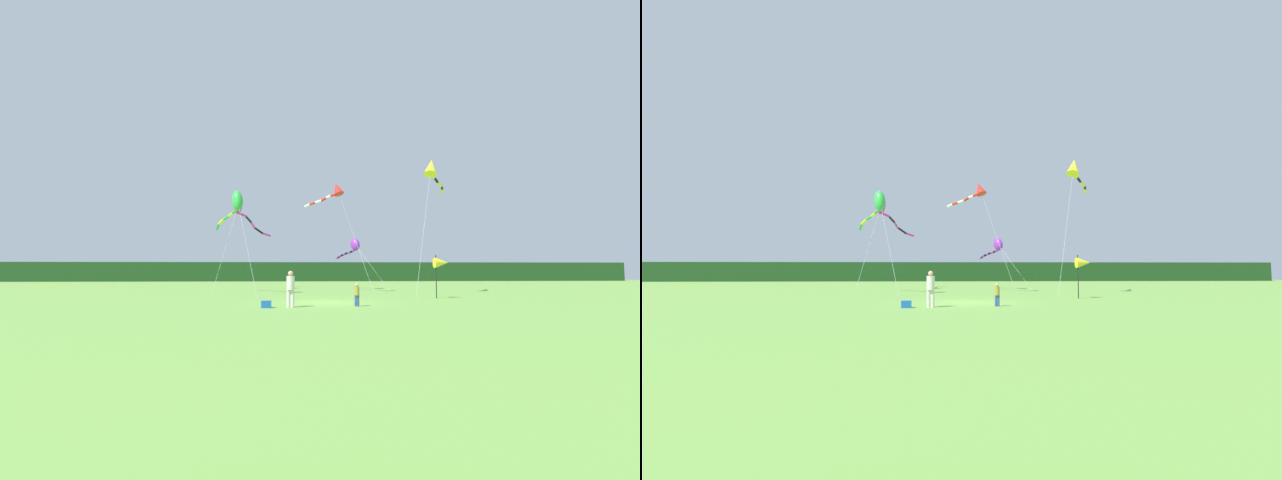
{
  "view_description": "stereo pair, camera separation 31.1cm",
  "coord_description": "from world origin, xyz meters",
  "views": [
    {
      "loc": [
        -1.86,
        -23.44,
        1.82
      ],
      "look_at": [
        0.0,
        6.0,
        3.94
      ],
      "focal_mm": 23.44,
      "sensor_mm": 36.0,
      "label": 1
    },
    {
      "loc": [
        -1.55,
        -23.45,
        1.82
      ],
      "look_at": [
        0.0,
        6.0,
        3.94
      ],
      "focal_mm": 23.44,
      "sensor_mm": 36.0,
      "label": 2
    }
  ],
  "objects": [
    {
      "name": "kite_magenta",
      "position": [
        -6.64,
        14.71,
        7.31
      ],
      "size": [
        4.0,
        10.59,
        8.55
      ],
      "color": "#B2B2B2",
      "rests_on": "ground"
    },
    {
      "name": "person_child",
      "position": [
        1.32,
        -2.52,
        0.64
      ],
      "size": [
        0.25,
        0.25,
        1.15
      ],
      "color": "#334C8C",
      "rests_on": "ground"
    },
    {
      "name": "ground_plane",
      "position": [
        0.0,
        0.0,
        0.0
      ],
      "size": [
        120.0,
        120.0,
        0.0
      ],
      "primitive_type": "plane",
      "color": "#6B9E42"
    },
    {
      "name": "cooler_box",
      "position": [
        -3.17,
        -3.06,
        0.17
      ],
      "size": [
        0.47,
        0.42,
        0.34
      ],
      "primitive_type": "cube",
      "color": "#1959B2",
      "rests_on": "ground"
    },
    {
      "name": "kite_purple",
      "position": [
        3.83,
        15.67,
        4.13
      ],
      "size": [
        3.78,
        7.45,
        5.05
      ],
      "color": "#B2B2B2",
      "rests_on": "ground"
    },
    {
      "name": "banner_flag_pole",
      "position": [
        7.65,
        2.99,
        2.27
      ],
      "size": [
        0.9,
        0.7,
        2.79
      ],
      "color": "black",
      "rests_on": "ground"
    },
    {
      "name": "kite_red",
      "position": [
        1.37,
        9.38,
        8.13
      ],
      "size": [
        5.03,
        5.03,
        8.9
      ],
      "color": "#B2B2B2",
      "rests_on": "ground"
    },
    {
      "name": "kite_yellow",
      "position": [
        8.89,
        8.07,
        9.69
      ],
      "size": [
        4.64,
        7.13,
        10.63
      ],
      "color": "#B2B2B2",
      "rests_on": "ground"
    },
    {
      "name": "person_adult",
      "position": [
        -2.01,
        -2.92,
        0.99
      ],
      "size": [
        0.39,
        0.39,
        1.77
      ],
      "color": "silver",
      "rests_on": "ground"
    },
    {
      "name": "distant_treeline",
      "position": [
        0.0,
        45.0,
        1.54
      ],
      "size": [
        108.0,
        2.27,
        3.08
      ],
      "primitive_type": "cube",
      "color": "#193D19",
      "rests_on": "ground"
    },
    {
      "name": "kite_green",
      "position": [
        -6.24,
        8.0,
        6.8
      ],
      "size": [
        4.26,
        8.1,
        7.88
      ],
      "color": "#B2B2B2",
      "rests_on": "ground"
    }
  ]
}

